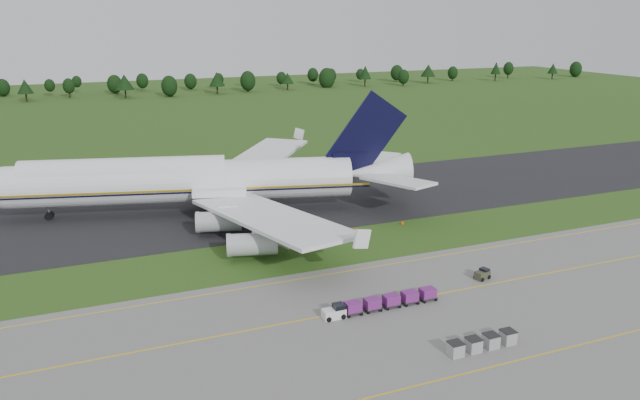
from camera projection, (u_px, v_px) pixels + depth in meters
name	position (u px, v px, depth m)	size (l,w,h in m)	color
ground	(328.00, 248.00, 102.16)	(600.00, 600.00, 0.00)	#284A16
apron	(443.00, 345.00, 72.00)	(300.00, 52.00, 0.06)	slate
taxiway	(274.00, 203.00, 126.97)	(300.00, 40.00, 0.08)	black
apron_markings	(412.00, 319.00, 78.22)	(300.00, 30.20, 0.01)	#E4B60D
tree_line	(119.00, 84.00, 289.50)	(528.97, 22.57, 11.79)	black
aircraft	(193.00, 180.00, 118.64)	(82.44, 77.63, 23.08)	white
baggage_train	(379.00, 303.00, 80.62)	(16.24, 1.72, 1.66)	white
utility_cart	(482.00, 275.00, 90.00)	(2.46, 1.84, 1.20)	#373A28
uld_row	(482.00, 343.00, 70.90)	(8.83, 1.63, 1.61)	#959595
edge_markers	(329.00, 233.00, 108.40)	(29.67, 0.30, 0.60)	#E74807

